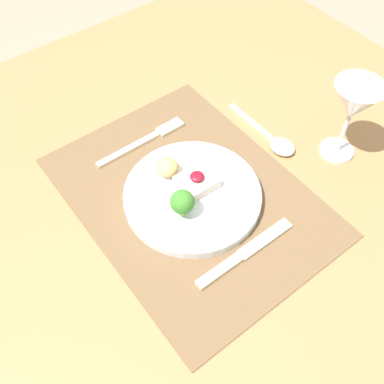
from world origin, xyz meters
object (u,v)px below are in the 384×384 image
knife (239,257)px  wine_glass_near (354,105)px  dinner_plate (191,194)px  fork (147,139)px  spoon (276,141)px

knife → wine_glass_near: 0.33m
dinner_plate → knife: size_ratio=1.25×
fork → spoon: bearing=50.2°
dinner_plate → wine_glass_near: (0.08, 0.29, 0.10)m
spoon → wine_glass_near: (0.09, 0.08, 0.11)m
knife → wine_glass_near: (-0.06, 0.30, 0.11)m
wine_glass_near → knife: bearing=-78.4°
fork → knife: knife is taller
fork → spoon: spoon is taller
fork → wine_glass_near: size_ratio=1.21×
dinner_plate → spoon: bearing=92.0°
knife → fork: bearing=176.3°
spoon → dinner_plate: bearing=-89.2°
dinner_plate → spoon: (-0.01, 0.21, -0.01)m
dinner_plate → wine_glass_near: wine_glass_near is taller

